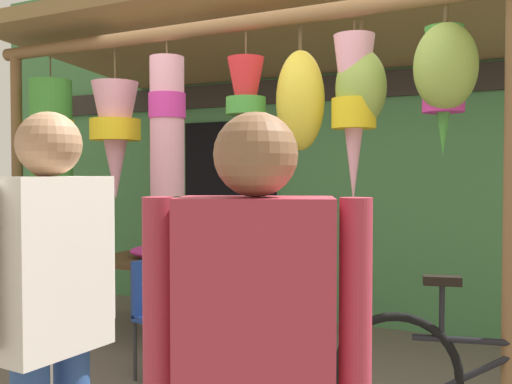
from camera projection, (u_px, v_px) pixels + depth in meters
The scene contains 10 objects.
shop_facade at pixel (349, 134), 5.62m from camera, with size 9.20×0.29×3.67m.
market_stall_canopy at pixel (261, 68), 4.59m from camera, with size 4.27×2.67×2.74m.
display_table at pixel (163, 267), 5.13m from camera, with size 1.35×0.80×0.68m.
flower_heap_on_table at pixel (165, 252), 5.18m from camera, with size 0.68×0.47×0.12m.
folding_chair at pixel (165, 307), 4.07m from camera, with size 0.50×0.50×0.84m.
wicker_basket_by_table at pixel (257, 350), 4.42m from camera, with size 0.51×0.51×0.19m, color brown.
parked_bicycle at pixel (496, 379), 3.09m from camera, with size 1.70×0.58×0.92m.
customer_foreground at pixel (256, 368), 1.49m from camera, with size 0.55×0.36×1.61m.
shopper_by_bananas at pixel (46, 254), 3.39m from camera, with size 0.59×0.25×1.65m.
passerby_at_right at pixel (51, 306), 2.03m from camera, with size 0.24×0.59×1.67m.
Camera 1 is at (1.76, -3.22, 1.46)m, focal length 40.38 mm.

